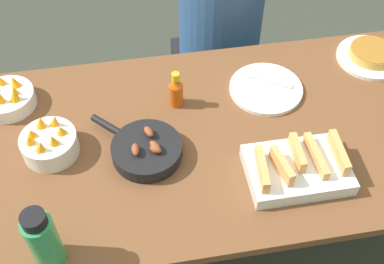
% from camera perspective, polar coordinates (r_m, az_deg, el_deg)
% --- Properties ---
extents(ground_plane, '(14.00, 14.00, 0.00)m').
position_cam_1_polar(ground_plane, '(2.22, -0.00, -12.57)').
color(ground_plane, '#383D33').
extents(dining_table, '(1.90, 0.87, 0.71)m').
position_cam_1_polar(dining_table, '(1.69, -0.00, -2.52)').
color(dining_table, brown).
rests_on(dining_table, ground_plane).
extents(melon_tray, '(0.32, 0.22, 0.10)m').
position_cam_1_polar(melon_tray, '(1.54, 12.37, -4.18)').
color(melon_tray, silver).
rests_on(melon_tray, dining_table).
extents(skillet, '(0.29, 0.29, 0.08)m').
position_cam_1_polar(skillet, '(1.56, -5.47, -2.11)').
color(skillet, black).
rests_on(skillet, dining_table).
extents(frittata_plate_center, '(0.26, 0.26, 0.05)m').
position_cam_1_polar(frittata_plate_center, '(2.02, 20.46, 8.53)').
color(frittata_plate_center, silver).
rests_on(frittata_plate_center, dining_table).
extents(empty_plate_far_left, '(0.27, 0.27, 0.02)m').
position_cam_1_polar(empty_plate_far_left, '(1.79, 8.75, 5.10)').
color(empty_plate_far_left, silver).
rests_on(empty_plate_far_left, dining_table).
extents(fruit_bowl_mango, '(0.18, 0.18, 0.12)m').
position_cam_1_polar(fruit_bowl_mango, '(1.62, -16.57, -1.27)').
color(fruit_bowl_mango, silver).
rests_on(fruit_bowl_mango, dining_table).
extents(fruit_bowl_citrus, '(0.19, 0.19, 0.11)m').
position_cam_1_polar(fruit_bowl_citrus, '(1.82, -21.05, 3.80)').
color(fruit_bowl_citrus, silver).
rests_on(fruit_bowl_citrus, dining_table).
extents(water_bottle, '(0.08, 0.08, 0.22)m').
position_cam_1_polar(water_bottle, '(1.35, -17.22, -12.05)').
color(water_bottle, '#2D9351').
rests_on(water_bottle, dining_table).
extents(hot_sauce_bottle, '(0.05, 0.05, 0.14)m').
position_cam_1_polar(hot_sauce_bottle, '(1.69, -1.91, 4.88)').
color(hot_sauce_bottle, '#C64C0F').
rests_on(hot_sauce_bottle, dining_table).
extents(person_figure, '(0.42, 0.42, 1.12)m').
position_cam_1_polar(person_figure, '(2.36, 3.18, 9.62)').
color(person_figure, black).
rests_on(person_figure, ground_plane).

